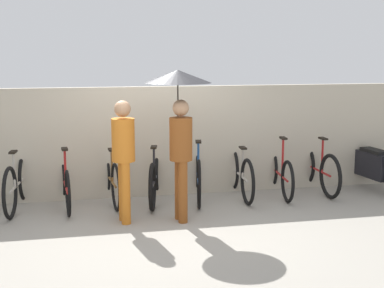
{
  "coord_description": "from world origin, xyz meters",
  "views": [
    {
      "loc": [
        -1.11,
        -6.93,
        2.39
      ],
      "look_at": [
        0.5,
        0.85,
        1.0
      ],
      "focal_mm": 50.0,
      "sensor_mm": 36.0,
      "label": 1
    }
  ],
  "objects": [
    {
      "name": "pedestrian_center",
      "position": [
        0.21,
        0.35,
        1.64
      ],
      "size": [
        0.94,
        0.94,
        2.13
      ],
      "rotation": [
        0.0,
        0.0,
        0.11
      ],
      "color": "brown",
      "rests_on": "ground"
    },
    {
      "name": "parked_bicycle_3",
      "position": [
        -0.7,
        1.44,
        0.38
      ],
      "size": [
        0.44,
        1.75,
        0.99
      ],
      "rotation": [
        0.0,
        0.0,
        1.67
      ],
      "color": "black",
      "rests_on": "ground"
    },
    {
      "name": "motorcycle",
      "position": [
        3.81,
        1.32,
        0.39
      ],
      "size": [
        0.58,
        2.03,
        0.92
      ],
      "rotation": [
        0.0,
        0.0,
        1.7
      ],
      "color": "black",
      "rests_on": "ground"
    },
    {
      "name": "back_wall",
      "position": [
        0.0,
        1.71,
        0.91
      ],
      "size": [
        14.63,
        0.12,
        1.82
      ],
      "color": "#B2A893",
      "rests_on": "ground"
    },
    {
      "name": "parked_bicycle_8",
      "position": [
        2.81,
        1.41,
        0.38
      ],
      "size": [
        0.44,
        1.73,
        0.99
      ],
      "rotation": [
        0.0,
        0.0,
        1.57
      ],
      "color": "black",
      "rests_on": "ground"
    },
    {
      "name": "parked_bicycle_5",
      "position": [
        0.7,
        1.37,
        0.4
      ],
      "size": [
        0.52,
        1.83,
        1.08
      ],
      "rotation": [
        0.0,
        0.0,
        1.38
      ],
      "color": "black",
      "rests_on": "ground"
    },
    {
      "name": "parked_bicycle_2",
      "position": [
        -1.41,
        1.35,
        0.37
      ],
      "size": [
        0.44,
        1.77,
        0.99
      ],
      "rotation": [
        0.0,
        0.0,
        1.67
      ],
      "color": "black",
      "rests_on": "ground"
    },
    {
      "name": "ground_plane",
      "position": [
        0.0,
        0.0,
        0.0
      ],
      "size": [
        30.0,
        30.0,
        0.0
      ],
      "primitive_type": "plane",
      "color": "gray"
    },
    {
      "name": "parked_bicycle_1",
      "position": [
        -2.11,
        1.35,
        0.4
      ],
      "size": [
        0.44,
        1.76,
        1.02
      ],
      "rotation": [
        0.0,
        0.0,
        1.46
      ],
      "color": "black",
      "rests_on": "ground"
    },
    {
      "name": "pedestrian_leading",
      "position": [
        -0.57,
        0.38,
        1.01
      ],
      "size": [
        0.32,
        0.32,
        1.72
      ],
      "rotation": [
        0.0,
        0.0,
        0.12
      ],
      "color": "#C66B1E",
      "rests_on": "ground"
    },
    {
      "name": "parked_bicycle_6",
      "position": [
        1.41,
        1.35,
        0.38
      ],
      "size": [
        0.44,
        1.72,
        1.02
      ],
      "rotation": [
        0.0,
        0.0,
        1.53
      ],
      "color": "black",
      "rests_on": "ground"
    },
    {
      "name": "parked_bicycle_4",
      "position": [
        0.0,
        1.37,
        0.38
      ],
      "size": [
        0.56,
        1.79,
        1.11
      ],
      "rotation": [
        0.0,
        0.0,
        1.36
      ],
      "color": "black",
      "rests_on": "ground"
    },
    {
      "name": "parked_bicycle_7",
      "position": [
        2.11,
        1.37,
        0.36
      ],
      "size": [
        0.44,
        1.71,
        1.01
      ],
      "rotation": [
        0.0,
        0.0,
        1.46
      ],
      "color": "black",
      "rests_on": "ground"
    }
  ]
}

